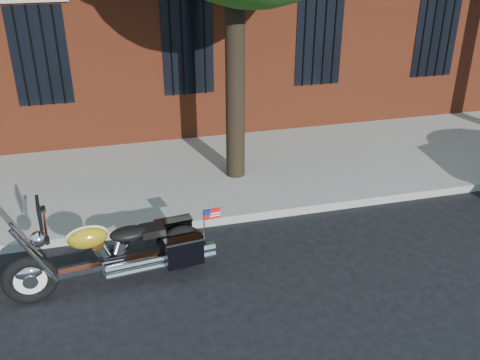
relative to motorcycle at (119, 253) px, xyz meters
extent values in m
plane|color=black|center=(1.87, -0.10, -0.50)|extent=(120.00, 120.00, 0.00)
cube|color=gray|center=(1.87, 1.28, -0.42)|extent=(40.00, 0.16, 0.15)
cube|color=gray|center=(1.87, 3.16, -0.42)|extent=(40.00, 3.60, 0.15)
cube|color=black|center=(1.87, 5.01, 1.70)|extent=(1.10, 0.14, 2.00)
cylinder|color=black|center=(1.87, 4.93, 1.70)|extent=(0.04, 0.04, 2.00)
cylinder|color=black|center=(2.37, 2.80, 2.00)|extent=(0.36, 0.36, 5.00)
torus|color=black|center=(-1.18, -0.13, -0.13)|extent=(0.75, 0.25, 0.73)
torus|color=black|center=(0.88, 0.11, -0.13)|extent=(0.75, 0.25, 0.73)
cylinder|color=white|center=(-1.18, -0.13, -0.13)|extent=(0.55, 0.13, 0.55)
cylinder|color=white|center=(0.88, 0.11, -0.13)|extent=(0.55, 0.13, 0.55)
ellipsoid|color=white|center=(-1.18, -0.13, -0.02)|extent=(0.40, 0.18, 0.21)
ellipsoid|color=gold|center=(0.88, 0.11, 0.00)|extent=(0.40, 0.20, 0.21)
cube|color=white|center=(-0.15, -0.01, -0.15)|extent=(1.64, 0.30, 0.09)
cylinder|color=white|center=(-0.09, -0.01, -0.17)|extent=(0.37, 0.24, 0.35)
cylinder|color=white|center=(0.47, -0.14, -0.16)|extent=(1.37, 0.26, 0.10)
ellipsoid|color=gold|center=(-0.39, -0.04, 0.35)|extent=(0.57, 0.37, 0.31)
ellipsoid|color=black|center=(0.16, 0.02, 0.29)|extent=(0.56, 0.37, 0.17)
cube|color=black|center=(0.81, 0.39, -0.01)|extent=(0.54, 0.24, 0.41)
cube|color=black|center=(0.88, -0.17, -0.01)|extent=(0.54, 0.24, 0.41)
cylinder|color=white|center=(-0.87, -0.10, 0.66)|extent=(0.14, 0.85, 0.04)
sphere|color=white|center=(-0.98, -0.11, 0.46)|extent=(0.24, 0.24, 0.22)
cube|color=black|center=(-0.92, -0.10, 0.83)|extent=(0.09, 0.44, 0.31)
cube|color=red|center=(1.29, -0.17, 0.54)|extent=(0.24, 0.04, 0.15)
camera|label=1|loc=(0.05, -6.43, 4.14)|focal=40.00mm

